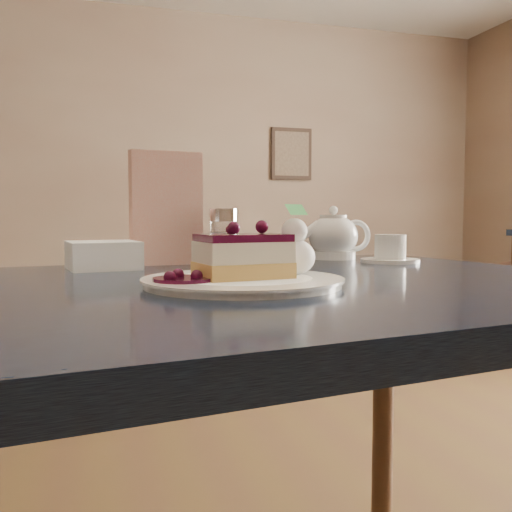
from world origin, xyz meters
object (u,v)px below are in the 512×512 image
object	(u,v)px
main_table	(229,336)
cheesecake_slice	(243,256)
tea_set	(344,240)
dessert_plate	(243,282)

from	to	relation	value
main_table	cheesecake_slice	size ratio (longest dim) A/B	9.94
tea_set	main_table	bearing A→B (deg)	-134.66
cheesecake_slice	main_table	bearing A→B (deg)	90.00
main_table	dessert_plate	xyz separation A→B (m)	(0.01, -0.05, 0.09)
main_table	cheesecake_slice	bearing A→B (deg)	-90.00
cheesecake_slice	tea_set	size ratio (longest dim) A/B	0.55
cheesecake_slice	tea_set	distance (m)	0.57
dessert_plate	tea_set	size ratio (longest dim) A/B	1.12
dessert_plate	cheesecake_slice	bearing A→B (deg)	0.00
main_table	dessert_plate	size ratio (longest dim) A/B	4.89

